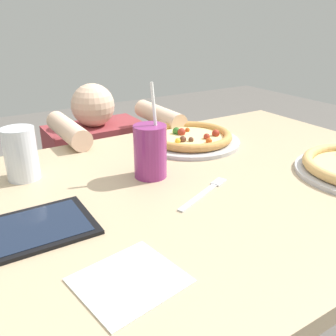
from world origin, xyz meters
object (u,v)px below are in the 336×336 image
(water_cup_clear, at_px, (21,153))
(fork, at_px, (205,192))
(tablet, at_px, (31,229))
(pizza_far, at_px, (190,138))
(drink_cup_colored, at_px, (150,151))
(diner_seated, at_px, (101,195))

(water_cup_clear, relative_size, fork, 0.70)
(water_cup_clear, relative_size, tablet, 0.56)
(tablet, bearing_deg, pizza_far, 25.29)
(water_cup_clear, bearing_deg, pizza_far, 0.32)
(pizza_far, relative_size, tablet, 1.37)
(water_cup_clear, bearing_deg, drink_cup_colored, -29.44)
(fork, distance_m, tablet, 0.40)
(water_cup_clear, distance_m, fork, 0.47)
(drink_cup_colored, distance_m, diner_seated, 0.76)
(pizza_far, distance_m, water_cup_clear, 0.53)
(fork, bearing_deg, diner_seated, 88.00)
(pizza_far, relative_size, fork, 1.71)
(pizza_far, distance_m, drink_cup_colored, 0.30)
(water_cup_clear, height_order, tablet, water_cup_clear)
(pizza_far, xyz_separation_m, drink_cup_colored, (-0.24, -0.16, 0.05))
(pizza_far, relative_size, drink_cup_colored, 1.36)
(diner_seated, bearing_deg, tablet, -119.85)
(pizza_far, bearing_deg, fork, -119.19)
(fork, bearing_deg, water_cup_clear, 137.84)
(tablet, bearing_deg, water_cup_clear, 80.36)
(drink_cup_colored, bearing_deg, tablet, -162.21)
(drink_cup_colored, height_order, fork, drink_cup_colored)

